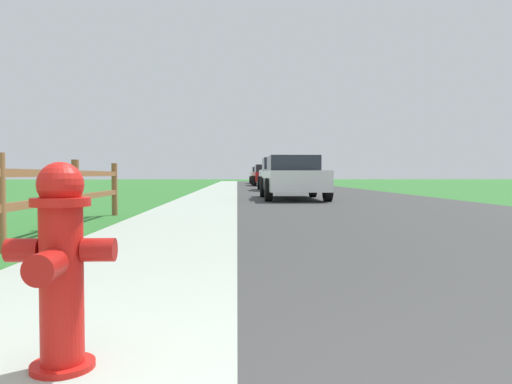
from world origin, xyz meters
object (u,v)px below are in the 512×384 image
(parked_car_silver, at_px, (278,174))
(parked_car_red, at_px, (266,175))
(fire_hydrant, at_px, (61,263))
(parked_suv_white, at_px, (293,177))
(parked_car_beige, at_px, (261,175))

(parked_car_silver, relative_size, parked_car_red, 0.91)
(fire_hydrant, xyz_separation_m, parked_suv_white, (2.57, 14.15, 0.28))
(parked_car_red, bearing_deg, fire_hydrant, -94.84)
(parked_suv_white, height_order, parked_car_silver, parked_car_silver)
(fire_hydrant, bearing_deg, parked_car_red, 85.16)
(parked_suv_white, bearing_deg, parked_car_beige, 89.33)
(parked_car_red, bearing_deg, parked_suv_white, -90.91)
(parked_suv_white, relative_size, parked_car_beige, 1.06)
(parked_car_silver, distance_m, parked_car_beige, 18.89)
(parked_suv_white, bearing_deg, parked_car_silver, 88.20)
(parked_car_red, bearing_deg, parked_car_beige, 89.90)
(parked_car_beige, bearing_deg, parked_car_silver, -90.12)
(parked_car_silver, xyz_separation_m, parked_car_red, (0.02, 10.59, -0.06))
(parked_car_silver, distance_m, parked_car_red, 10.59)
(parked_suv_white, xyz_separation_m, parked_car_silver, (0.29, 9.28, 0.12))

